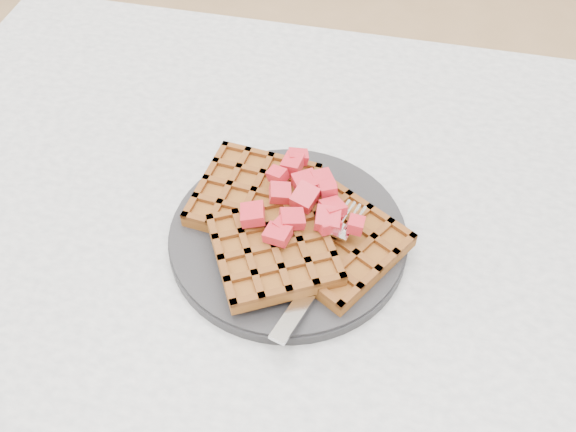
{
  "coord_description": "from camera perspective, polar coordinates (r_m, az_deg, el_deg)",
  "views": [
    {
      "loc": [
        -0.01,
        -0.4,
        1.28
      ],
      "look_at": [
        -0.1,
        0.01,
        0.79
      ],
      "focal_mm": 40.0,
      "sensor_mm": 36.0,
      "label": 1
    }
  ],
  "objects": [
    {
      "name": "table",
      "position": [
        0.76,
        7.38,
        -9.14
      ],
      "size": [
        1.2,
        0.8,
        0.75
      ],
      "color": "silver",
      "rests_on": "ground"
    },
    {
      "name": "plate",
      "position": [
        0.67,
        0.0,
        -1.78
      ],
      "size": [
        0.25,
        0.25,
        0.02
      ],
      "primitive_type": "cylinder",
      "color": "black",
      "rests_on": "table"
    },
    {
      "name": "waffles",
      "position": [
        0.65,
        -0.06,
        -0.98
      ],
      "size": [
        0.24,
        0.22,
        0.03
      ],
      "color": "brown",
      "rests_on": "plate"
    },
    {
      "name": "strawberry_pile",
      "position": [
        0.63,
        0.0,
        0.82
      ],
      "size": [
        0.15,
        0.15,
        0.02
      ],
      "primitive_type": null,
      "color": "#A50010",
      "rests_on": "waffles"
    },
    {
      "name": "fork",
      "position": [
        0.63,
        3.29,
        -4.45
      ],
      "size": [
        0.07,
        0.18,
        0.02
      ],
      "primitive_type": null,
      "rotation": [
        0.0,
        0.0,
        -0.28
      ],
      "color": "silver",
      "rests_on": "plate"
    }
  ]
}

